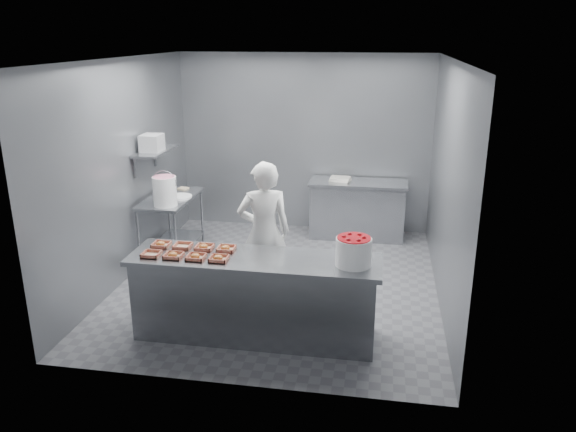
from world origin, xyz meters
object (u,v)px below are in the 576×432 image
object	(u,v)px
back_counter	(357,209)
tray_0	(151,254)
prep_table	(172,218)
tray_5	(183,246)
strawberry_tub	(354,250)
glaze_bucket	(165,190)
tray_7	(226,248)
tray_1	(173,255)
tray_2	(196,257)
tray_6	(204,247)
tray_3	(219,258)
service_counter	(255,297)
appliance	(152,143)
worker	(264,233)
tray_4	(161,244)

from	to	relation	value
back_counter	tray_0	distance (m)	3.94
tray_0	prep_table	bearing A→B (deg)	105.91
tray_5	strawberry_tub	size ratio (longest dim) A/B	0.53
tray_0	glaze_bucket	bearing A→B (deg)	106.65
tray_7	tray_1	bearing A→B (deg)	-150.30
tray_2	tray_7	size ratio (longest dim) A/B	1.00
tray_6	tray_3	bearing A→B (deg)	-48.76
service_counter	glaze_bucket	xyz separation A→B (m)	(-1.56, 1.56, 0.65)
tray_0	appliance	size ratio (longest dim) A/B	0.63
back_counter	tray_0	size ratio (longest dim) A/B	8.01
prep_table	tray_0	distance (m)	2.19
tray_2	tray_5	distance (m)	0.36
tray_0	tray_7	xyz separation A→B (m)	(0.72, 0.27, 0.00)
service_counter	tray_5	xyz separation A→B (m)	(-0.82, 0.14, 0.47)
service_counter	back_counter	distance (m)	3.37
tray_2	appliance	xyz separation A→B (m)	(-1.24, 1.99, 0.75)
tray_5	appliance	xyz separation A→B (m)	(-1.00, 1.72, 0.76)
prep_table	appliance	bearing A→B (deg)	-151.57
tray_0	back_counter	bearing A→B (deg)	60.00
tray_2	tray_5	xyz separation A→B (m)	(-0.24, 0.27, -0.00)
service_counter	worker	xyz separation A→B (m)	(-0.08, 0.86, 0.40)
service_counter	tray_6	size ratio (longest dim) A/B	13.88
tray_1	appliance	size ratio (longest dim) A/B	0.63
prep_table	tray_5	size ratio (longest dim) A/B	6.40
tray_4	appliance	distance (m)	2.03
tray_3	tray_2	bearing A→B (deg)	180.00
prep_table	back_counter	distance (m)	2.87
prep_table	strawberry_tub	distance (m)	3.35
service_counter	back_counter	size ratio (longest dim) A/B	1.73
service_counter	tray_1	size ratio (longest dim) A/B	13.88
service_counter	tray_1	xyz separation A→B (m)	(-0.82, -0.14, 0.47)
tray_2	tray_3	bearing A→B (deg)	0.00
service_counter	tray_2	distance (m)	0.76
back_counter	tray_1	xyz separation A→B (m)	(-1.72, -3.39, 0.47)
strawberry_tub	back_counter	bearing A→B (deg)	91.86
tray_0	tray_2	xyz separation A→B (m)	(0.48, -0.00, 0.00)
tray_1	glaze_bucket	xyz separation A→B (m)	(-0.75, 1.70, 0.18)
tray_3	tray_6	xyz separation A→B (m)	(-0.24, 0.27, 0.00)
tray_1	appliance	bearing A→B (deg)	116.67
tray_2	glaze_bucket	size ratio (longest dim) A/B	0.39
prep_table	tray_4	size ratio (longest dim) A/B	6.40
tray_0	tray_6	xyz separation A→B (m)	(0.48, 0.27, 0.00)
tray_3	appliance	size ratio (longest dim) A/B	0.63
back_counter	tray_6	size ratio (longest dim) A/B	8.01
appliance	tray_6	bearing A→B (deg)	-55.08
tray_2	worker	size ratio (longest dim) A/B	0.11
prep_table	tray_3	size ratio (longest dim) A/B	6.40
tray_0	tray_1	bearing A→B (deg)	-0.00
tray_3	worker	bearing A→B (deg)	75.58
tray_6	worker	size ratio (longest dim) A/B	0.11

